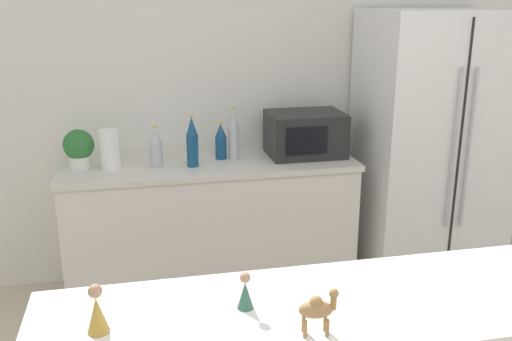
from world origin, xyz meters
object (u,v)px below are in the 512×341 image
refrigerator (430,149)px  wise_man_figurine_crimson (245,293)px  potted_plant (79,147)px  back_bottle_3 (192,142)px  back_bottle_0 (221,142)px  back_bottle_2 (156,147)px  back_bottle_1 (234,135)px  microwave (305,134)px  wise_man_figurine_blue (97,312)px  camel_figurine (318,308)px  paper_towel_roll (110,149)px

refrigerator → wise_man_figurine_crimson: (-1.61, -1.81, 0.10)m
potted_plant → back_bottle_3: back_bottle_3 is taller
refrigerator → wise_man_figurine_crimson: size_ratio=14.81×
back_bottle_0 → back_bottle_2: 0.42m
back_bottle_1 → microwave: bearing=0.8°
refrigerator → wise_man_figurine_blue: bearing=-137.9°
microwave → wise_man_figurine_blue: size_ratio=3.15×
camel_figurine → wise_man_figurine_crimson: 0.25m
potted_plant → back_bottle_1: size_ratio=0.72×
back_bottle_2 → camel_figurine: back_bottle_2 is taller
potted_plant → paper_towel_roll: size_ratio=0.99×
back_bottle_0 → back_bottle_2: bearing=-167.8°
refrigerator → potted_plant: 2.26m
potted_plant → wise_man_figurine_blue: (0.20, -1.94, 0.01)m
wise_man_figurine_blue → wise_man_figurine_crimson: bearing=5.2°
paper_towel_roll → back_bottle_3: size_ratio=0.76×
back_bottle_1 → back_bottle_2: size_ratio=1.30×
refrigerator → wise_man_figurine_blue: size_ratio=11.83×
potted_plant → wise_man_figurine_blue: size_ratio=1.55×
refrigerator → wise_man_figurine_crimson: 2.42m
refrigerator → back_bottle_1: bearing=176.4°
back_bottle_0 → back_bottle_1: 0.09m
back_bottle_0 → paper_towel_roll: bearing=-173.8°
refrigerator → paper_towel_roll: 2.08m
paper_towel_roll → wise_man_figurine_crimson: 1.90m
potted_plant → microwave: (1.41, 0.00, 0.01)m
potted_plant → back_bottle_3: 0.68m
potted_plant → back_bottle_1: (0.94, -0.01, 0.03)m
microwave → back_bottle_0: 0.55m
back_bottle_2 → back_bottle_0: bearing=12.2°
refrigerator → wise_man_figurine_blue: refrigerator is taller
back_bottle_3 → wise_man_figurine_blue: 1.89m
back_bottle_3 → back_bottle_1: bearing=20.1°
potted_plant → wise_man_figurine_crimson: bearing=-71.2°
back_bottle_0 → back_bottle_2: size_ratio=0.94×
wise_man_figurine_crimson → back_bottle_2: bearing=96.1°
paper_towel_roll → wise_man_figurine_blue: paper_towel_roll is taller
back_bottle_0 → camel_figurine: (-0.04, -2.10, 0.04)m
back_bottle_1 → refrigerator: bearing=-3.6°
back_bottle_1 → camel_figurine: 2.08m
microwave → back_bottle_3: bearing=-172.0°
potted_plant → back_bottle_2: back_bottle_2 is taller
potted_plant → back_bottle_3: (0.67, -0.10, 0.02)m
back_bottle_1 → back_bottle_3: back_bottle_1 is taller
back_bottle_2 → back_bottle_3: back_bottle_3 is taller
back_bottle_1 → back_bottle_0: bearing=160.2°
back_bottle_3 → paper_towel_roll: bearing=173.9°
back_bottle_0 → back_bottle_2: (-0.41, -0.09, 0.01)m
potted_plant → back_bottle_3: size_ratio=0.76×
back_bottle_1 → camel_figurine: back_bottle_1 is taller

